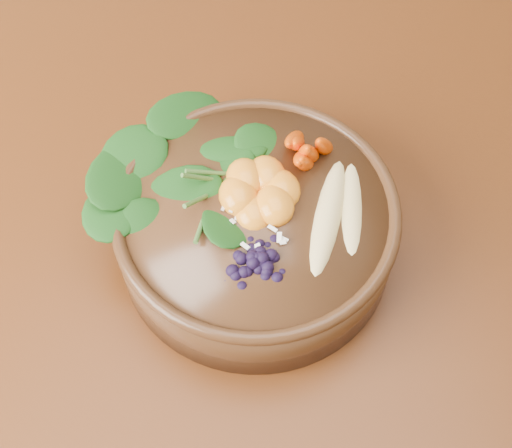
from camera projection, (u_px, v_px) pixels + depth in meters
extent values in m
plane|color=#381E0F|center=(291.00, 395.00, 1.47)|extent=(4.00, 4.00, 0.00)
cube|color=#53270D|center=(316.00, 194.00, 0.86)|extent=(1.60, 0.90, 0.04)
cylinder|color=#482914|center=(256.00, 229.00, 0.76)|extent=(0.37, 0.37, 0.08)
ellipsoid|color=#E0CC84|center=(353.00, 201.00, 0.72)|extent=(0.07, 0.15, 0.02)
ellipsoid|color=#E0CC84|center=(329.00, 207.00, 0.71)|extent=(0.09, 0.15, 0.02)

